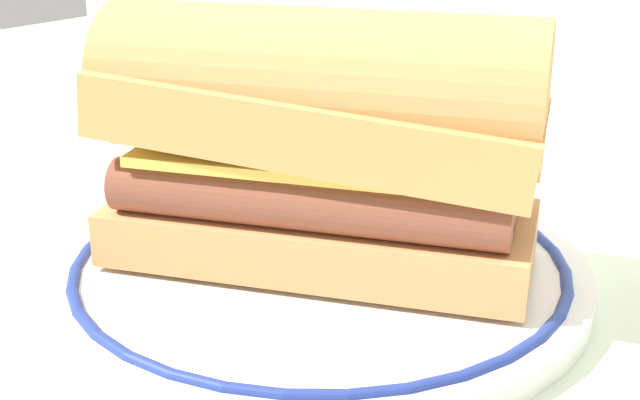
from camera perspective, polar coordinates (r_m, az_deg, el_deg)
The scene contains 4 objects.
ground_plane at distance 0.47m, azimuth 1.05°, elevation -4.27°, with size 1.50×1.50×0.00m, color silver.
plate at distance 0.45m, azimuth 0.00°, elevation -4.40°, with size 0.27×0.27×0.01m.
sausage_sandwich at distance 0.43m, azimuth 0.00°, elevation 4.04°, with size 0.23×0.16×0.12m.
salt_shaker at distance 0.61m, azimuth -8.06°, elevation 5.13°, with size 0.03×0.03×0.07m.
Camera 1 is at (0.27, -0.33, 0.20)m, focal length 50.27 mm.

